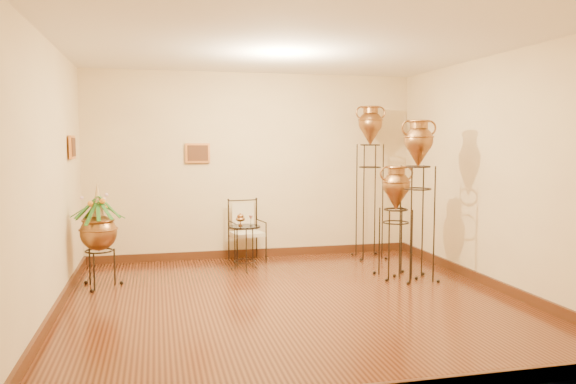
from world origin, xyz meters
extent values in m
plane|color=#623017|center=(0.00, 0.00, 0.00)|extent=(5.00, 5.00, 0.00)
cube|color=#472310|center=(0.00, 2.48, 0.06)|extent=(5.00, 0.04, 0.12)
cube|color=#472310|center=(-2.48, 0.00, 0.06)|extent=(0.04, 5.00, 0.12)
cube|color=#472310|center=(2.48, 0.00, 0.06)|extent=(0.04, 5.00, 0.12)
cube|color=#DF8A41|center=(-0.85, 2.46, 1.60)|extent=(0.36, 0.03, 0.29)
cube|color=#DF8A41|center=(-2.46, 1.45, 1.70)|extent=(0.03, 0.36, 0.29)
cube|color=beige|center=(-0.17, 2.15, 0.42)|extent=(0.50, 0.48, 0.05)
cube|color=beige|center=(-0.17, 2.15, 0.68)|extent=(0.34, 0.08, 0.36)
cylinder|color=black|center=(-0.29, 1.61, 0.61)|extent=(0.43, 0.43, 0.01)
camera|label=1|loc=(-1.46, -5.93, 1.76)|focal=35.00mm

